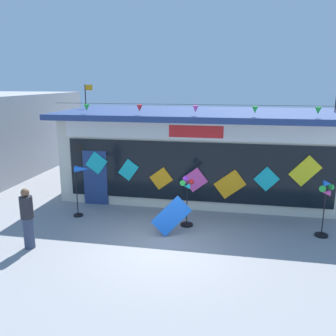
# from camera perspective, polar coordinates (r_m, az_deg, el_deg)

# --- Properties ---
(ground_plane) EXTENTS (80.00, 80.00, 0.00)m
(ground_plane) POSITION_cam_1_polar(r_m,az_deg,el_deg) (10.04, -1.12, -12.41)
(ground_plane) COLOR gray
(kite_shop_building) EXTENTS (10.51, 4.96, 4.35)m
(kite_shop_building) POSITION_cam_1_polar(r_m,az_deg,el_deg) (14.26, 5.35, 2.55)
(kite_shop_building) COLOR beige
(kite_shop_building) RESTS_ON ground_plane
(wind_spinner_far_left) EXTENTS (0.62, 0.32, 1.75)m
(wind_spinner_far_left) POSITION_cam_1_polar(r_m,az_deg,el_deg) (12.05, -13.75, -1.76)
(wind_spinner_far_left) COLOR black
(wind_spinner_far_left) RESTS_ON ground_plane
(wind_spinner_left) EXTENTS (0.42, 0.39, 1.63)m
(wind_spinner_left) POSITION_cam_1_polar(r_m,az_deg,el_deg) (11.02, 3.03, -4.33)
(wind_spinner_left) COLOR black
(wind_spinner_left) RESTS_ON ground_plane
(wind_spinner_center_left) EXTENTS (0.46, 0.37, 1.71)m
(wind_spinner_center_left) POSITION_cam_1_polar(r_m,az_deg,el_deg) (11.15, 23.80, -4.56)
(wind_spinner_center_left) COLOR black
(wind_spinner_center_left) RESTS_ON ground_plane
(person_near_camera) EXTENTS (0.34, 0.34, 1.68)m
(person_near_camera) POSITION_cam_1_polar(r_m,az_deg,el_deg) (10.35, -21.50, -7.43)
(person_near_camera) COLOR #333D56
(person_near_camera) RESTS_ON ground_plane
(display_kite_on_ground) EXTENTS (1.17, 0.37, 1.17)m
(display_kite_on_ground) POSITION_cam_1_polar(r_m,az_deg,el_deg) (10.51, 0.54, -7.67)
(display_kite_on_ground) COLOR blue
(display_kite_on_ground) RESTS_ON ground_plane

